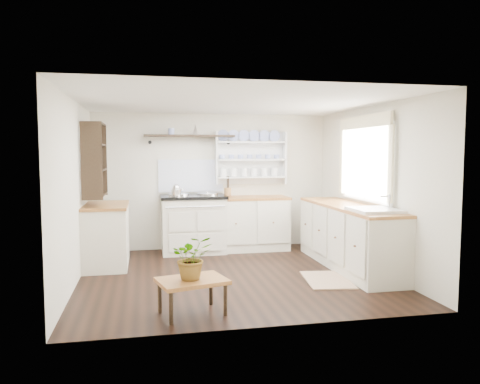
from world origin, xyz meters
The scene contains 19 objects.
floor centered at (0.00, 0.00, 0.00)m, with size 4.00×3.80×0.01m, color black.
wall_back centered at (0.00, 1.90, 1.15)m, with size 4.00×0.02×2.30m, color beige.
wall_right centered at (2.00, 0.00, 1.15)m, with size 0.02×3.80×2.30m, color beige.
wall_left centered at (-2.00, 0.00, 1.15)m, with size 0.02×3.80×2.30m, color beige.
ceiling centered at (0.00, 0.00, 2.30)m, with size 4.00×3.80×0.01m, color white.
window centered at (1.95, 0.15, 1.56)m, with size 0.08×1.55×1.22m.
aga_cooker centered at (-0.37, 1.57, 0.48)m, with size 1.06×0.74×0.98m.
back_cabinets centered at (0.60, 1.60, 0.46)m, with size 1.27×0.63×0.90m.
right_cabinets centered at (1.70, 0.10, 0.46)m, with size 0.62×2.43×0.90m.
belfast_sink centered at (1.70, -0.65, 0.80)m, with size 0.55×0.60×0.45m.
left_cabinets centered at (-1.70, 0.90, 0.46)m, with size 0.62×1.13×0.90m.
plate_rack centered at (0.65, 1.86, 1.56)m, with size 1.20×0.22×0.90m.
high_shelf centered at (-0.40, 1.78, 1.91)m, with size 1.50×0.29×0.16m.
left_shelving centered at (-1.84, 0.90, 1.55)m, with size 0.28×0.80×1.05m, color black.
kettle centered at (-0.65, 1.45, 1.03)m, with size 0.16×0.16×0.20m, color silver, non-canonical shape.
utensil_crock centered at (0.22, 1.68, 0.98)m, with size 0.12×0.12×0.14m, color olive.
center_table centered at (-0.69, -1.40, 0.32)m, with size 0.77×0.63×0.36m.
potted_plant centered at (-0.69, -1.40, 0.59)m, with size 0.40×0.35×0.45m, color #3F7233.
floor_rug centered at (1.14, -0.50, 0.01)m, with size 0.55×0.85×0.02m, color #896C4F.
Camera 1 is at (-1.14, -6.05, 1.65)m, focal length 35.00 mm.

